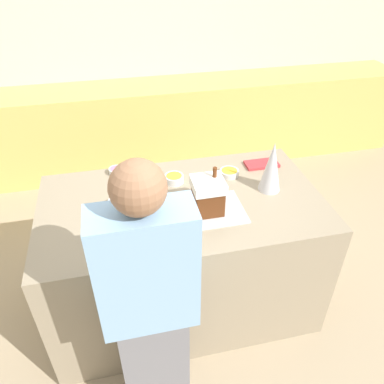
{
  "coord_description": "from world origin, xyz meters",
  "views": [
    {
      "loc": [
        -0.35,
        -1.83,
        2.33
      ],
      "look_at": [
        0.06,
        0.0,
        0.99
      ],
      "focal_mm": 35.0,
      "sensor_mm": 36.0,
      "label": 1
    }
  ],
  "objects_px": {
    "decorative_tree": "(272,167)",
    "candy_bowl_far_right": "(174,178)",
    "gingerbread_house": "(208,195)",
    "candy_bowl_near_tray_left": "(119,204)",
    "candy_bowl_front_corner": "(229,173)",
    "person": "(150,309)",
    "baking_tray": "(207,211)",
    "cookbook": "(262,164)",
    "candy_bowl_behind_tray": "(116,171)"
  },
  "relations": [
    {
      "from": "baking_tray",
      "to": "cookbook",
      "type": "distance_m",
      "value": 0.67
    },
    {
      "from": "candy_bowl_behind_tray",
      "to": "person",
      "type": "distance_m",
      "value": 1.12
    },
    {
      "from": "candy_bowl_front_corner",
      "to": "candy_bowl_near_tray_left",
      "type": "bearing_deg",
      "value": -165.15
    },
    {
      "from": "decorative_tree",
      "to": "candy_bowl_far_right",
      "type": "bearing_deg",
      "value": 159.57
    },
    {
      "from": "gingerbread_house",
      "to": "candy_bowl_behind_tray",
      "type": "distance_m",
      "value": 0.75
    },
    {
      "from": "gingerbread_house",
      "to": "cookbook",
      "type": "relative_size",
      "value": 1.17
    },
    {
      "from": "cookbook",
      "to": "candy_bowl_behind_tray",
      "type": "bearing_deg",
      "value": 173.41
    },
    {
      "from": "baking_tray",
      "to": "candy_bowl_far_right",
      "type": "relative_size",
      "value": 3.4
    },
    {
      "from": "baking_tray",
      "to": "cookbook",
      "type": "height_order",
      "value": "cookbook"
    },
    {
      "from": "baking_tray",
      "to": "candy_bowl_far_right",
      "type": "height_order",
      "value": "candy_bowl_far_right"
    },
    {
      "from": "gingerbread_house",
      "to": "person",
      "type": "height_order",
      "value": "person"
    },
    {
      "from": "baking_tray",
      "to": "candy_bowl_far_right",
      "type": "xyz_separation_m",
      "value": [
        -0.14,
        0.36,
        0.02
      ]
    },
    {
      "from": "candy_bowl_far_right",
      "to": "decorative_tree",
      "type": "bearing_deg",
      "value": -20.43
    },
    {
      "from": "decorative_tree",
      "to": "candy_bowl_near_tray_left",
      "type": "height_order",
      "value": "decorative_tree"
    },
    {
      "from": "decorative_tree",
      "to": "candy_bowl_front_corner",
      "type": "distance_m",
      "value": 0.33
    },
    {
      "from": "candy_bowl_front_corner",
      "to": "candy_bowl_far_right",
      "type": "relative_size",
      "value": 1.03
    },
    {
      "from": "baking_tray",
      "to": "person",
      "type": "height_order",
      "value": "person"
    },
    {
      "from": "candy_bowl_near_tray_left",
      "to": "decorative_tree",
      "type": "bearing_deg",
      "value": -0.89
    },
    {
      "from": "gingerbread_house",
      "to": "candy_bowl_near_tray_left",
      "type": "distance_m",
      "value": 0.54
    },
    {
      "from": "gingerbread_house",
      "to": "cookbook",
      "type": "distance_m",
      "value": 0.68
    },
    {
      "from": "baking_tray",
      "to": "candy_bowl_front_corner",
      "type": "xyz_separation_m",
      "value": [
        0.25,
        0.36,
        0.02
      ]
    },
    {
      "from": "candy_bowl_near_tray_left",
      "to": "cookbook",
      "type": "relative_size",
      "value": 0.55
    },
    {
      "from": "decorative_tree",
      "to": "candy_bowl_front_corner",
      "type": "relative_size",
      "value": 2.56
    },
    {
      "from": "decorative_tree",
      "to": "candy_bowl_front_corner",
      "type": "xyz_separation_m",
      "value": [
        -0.2,
        0.22,
        -0.15
      ]
    },
    {
      "from": "baking_tray",
      "to": "gingerbread_house",
      "type": "bearing_deg",
      "value": 32.42
    },
    {
      "from": "decorative_tree",
      "to": "candy_bowl_near_tray_left",
      "type": "relative_size",
      "value": 2.63
    },
    {
      "from": "candy_bowl_behind_tray",
      "to": "candy_bowl_far_right",
      "type": "relative_size",
      "value": 0.8
    },
    {
      "from": "decorative_tree",
      "to": "candy_bowl_near_tray_left",
      "type": "xyz_separation_m",
      "value": [
        -0.96,
        0.02,
        -0.14
      ]
    },
    {
      "from": "gingerbread_house",
      "to": "person",
      "type": "distance_m",
      "value": 0.74
    },
    {
      "from": "candy_bowl_near_tray_left",
      "to": "person",
      "type": "relative_size",
      "value": 0.08
    },
    {
      "from": "candy_bowl_behind_tray",
      "to": "candy_bowl_far_right",
      "type": "xyz_separation_m",
      "value": [
        0.37,
        -0.19,
        0.0
      ]
    },
    {
      "from": "baking_tray",
      "to": "candy_bowl_near_tray_left",
      "type": "distance_m",
      "value": 0.54
    },
    {
      "from": "cookbook",
      "to": "baking_tray",
      "type": "bearing_deg",
      "value": -140.17
    },
    {
      "from": "gingerbread_house",
      "to": "candy_bowl_front_corner",
      "type": "relative_size",
      "value": 2.09
    },
    {
      "from": "candy_bowl_behind_tray",
      "to": "cookbook",
      "type": "distance_m",
      "value": 1.03
    },
    {
      "from": "candy_bowl_near_tray_left",
      "to": "candy_bowl_behind_tray",
      "type": "bearing_deg",
      "value": 88.71
    },
    {
      "from": "candy_bowl_front_corner",
      "to": "cookbook",
      "type": "distance_m",
      "value": 0.28
    },
    {
      "from": "person",
      "to": "gingerbread_house",
      "type": "bearing_deg",
      "value": 53.12
    },
    {
      "from": "candy_bowl_near_tray_left",
      "to": "gingerbread_house",
      "type": "bearing_deg",
      "value": -16.59
    },
    {
      "from": "candy_bowl_near_tray_left",
      "to": "person",
      "type": "distance_m",
      "value": 0.73
    },
    {
      "from": "baking_tray",
      "to": "decorative_tree",
      "type": "bearing_deg",
      "value": 17.11
    },
    {
      "from": "person",
      "to": "candy_bowl_far_right",
      "type": "bearing_deg",
      "value": 72.59
    },
    {
      "from": "candy_bowl_near_tray_left",
      "to": "person",
      "type": "bearing_deg",
      "value": -83.05
    },
    {
      "from": "gingerbread_house",
      "to": "candy_bowl_near_tray_left",
      "type": "xyz_separation_m",
      "value": [
        -0.51,
        0.15,
        -0.09
      ]
    },
    {
      "from": "decorative_tree",
      "to": "candy_bowl_near_tray_left",
      "type": "bearing_deg",
      "value": 179.11
    },
    {
      "from": "decorative_tree",
      "to": "cookbook",
      "type": "distance_m",
      "value": 0.34
    },
    {
      "from": "gingerbread_house",
      "to": "cookbook",
      "type": "bearing_deg",
      "value": 39.83
    },
    {
      "from": "candy_bowl_front_corner",
      "to": "person",
      "type": "height_order",
      "value": "person"
    },
    {
      "from": "candy_bowl_behind_tray",
      "to": "candy_bowl_far_right",
      "type": "bearing_deg",
      "value": -27.32
    },
    {
      "from": "candy_bowl_behind_tray",
      "to": "candy_bowl_front_corner",
      "type": "bearing_deg",
      "value": -14.27
    }
  ]
}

